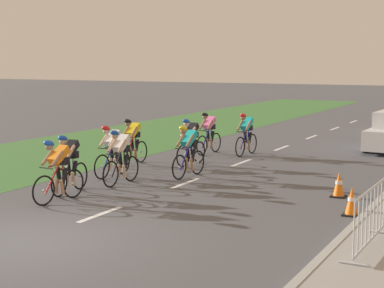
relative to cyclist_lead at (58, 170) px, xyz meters
The scene contains 15 objects.
ground_plane 3.39m from the cyclist_lead, 60.65° to the right, with size 160.00×160.00×0.00m, color #4C4C51.
grass_verge 12.41m from the cyclist_lead, 116.08° to the left, with size 7.00×60.00×0.01m, color #3D7033.
lane_markings_centre 9.62m from the cyclist_lead, 80.30° to the left, with size 0.14×29.60×0.01m.
cyclist_lead is the anchor object (origin of this frame).
cyclist_second 1.01m from the cyclist_lead, 113.10° to the left, with size 0.45×1.72×1.56m.
cyclist_third 2.50m from the cyclist_lead, 87.12° to the left, with size 0.42×1.72×1.56m.
cyclist_fourth 3.43m from the cyclist_lead, 102.62° to the left, with size 0.42×1.72×1.56m.
cyclist_fifth 4.49m from the cyclist_lead, 73.77° to the left, with size 0.44×1.72×1.56m.
cyclist_sixth 6.27m from the cyclist_lead, 87.00° to the left, with size 0.44×1.72×1.56m.
cyclist_seventh 5.59m from the cyclist_lead, 104.16° to the left, with size 0.42×1.72×1.56m.
cyclist_eighth 9.12m from the cyclist_lead, 83.01° to the left, with size 0.43×1.72×1.56m.
cyclist_ninth 8.76m from the cyclist_lead, 91.55° to the left, with size 0.44×1.72×1.56m.
crowd_barrier_front 7.54m from the cyclist_lead, ahead, with size 0.54×2.32×1.07m.
traffic_cone_near 6.84m from the cyclist_lead, 16.00° to the left, with size 0.36×0.36×0.64m.
traffic_cone_mid 6.89m from the cyclist_lead, 31.97° to the left, with size 0.36×0.36×0.64m.
Camera 1 is at (8.02, -8.80, 3.36)m, focal length 58.92 mm.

